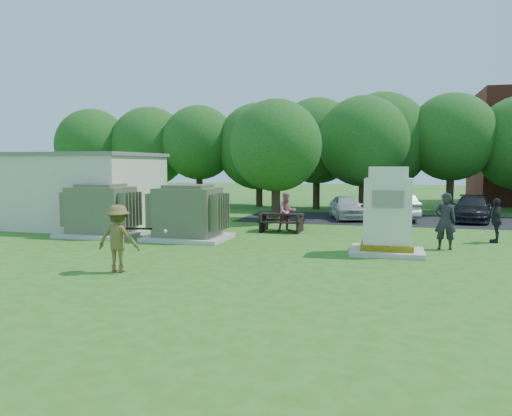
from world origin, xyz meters
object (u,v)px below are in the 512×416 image
(transformer_right, at_px, (188,214))
(person_at_picnic, at_px, (287,212))
(transformer_left, at_px, (102,211))
(car_silver_a, at_px, (393,206))
(person_by_generator, at_px, (445,221))
(person_walking_right, at_px, (496,220))
(batter, at_px, (118,238))
(generator_cabinet, at_px, (388,216))
(picnic_table, at_px, (282,220))
(car_white, at_px, (347,207))
(car_dark, at_px, (472,209))

(transformer_right, xyz_separation_m, person_at_picnic, (3.13, 3.31, -0.14))
(transformer_left, bearing_deg, car_silver_a, 39.07)
(person_by_generator, bearing_deg, person_walking_right, -131.53)
(batter, bearing_deg, person_at_picnic, -109.52)
(transformer_left, bearing_deg, transformer_right, 0.00)
(generator_cabinet, height_order, person_at_picnic, generator_cabinet)
(picnic_table, bearing_deg, person_at_picnic, 48.25)
(person_at_picnic, bearing_deg, generator_cabinet, -80.14)
(batter, relative_size, person_at_picnic, 1.07)
(batter, bearing_deg, car_white, -111.27)
(transformer_right, height_order, generator_cabinet, generator_cabinet)
(car_white, bearing_deg, batter, -123.38)
(person_at_picnic, height_order, car_dark, person_at_picnic)
(transformer_right, bearing_deg, generator_cabinet, -9.18)
(picnic_table, height_order, person_by_generator, person_by_generator)
(person_walking_right, height_order, car_dark, person_walking_right)
(person_at_picnic, relative_size, person_walking_right, 1.03)
(generator_cabinet, relative_size, picnic_table, 1.52)
(person_walking_right, relative_size, car_dark, 0.37)
(transformer_right, height_order, picnic_table, transformer_right)
(person_at_picnic, relative_size, car_dark, 0.38)
(generator_cabinet, height_order, batter, generator_cabinet)
(transformer_right, bearing_deg, person_walking_right, 11.17)
(transformer_left, distance_m, car_white, 12.44)
(person_by_generator, distance_m, car_dark, 9.48)
(person_at_picnic, height_order, person_walking_right, person_at_picnic)
(person_walking_right, height_order, car_silver_a, person_walking_right)
(picnic_table, xyz_separation_m, car_dark, (8.37, 6.26, 0.14))
(generator_cabinet, bearing_deg, batter, -146.00)
(transformer_right, relative_size, batter, 1.69)
(person_by_generator, distance_m, car_white, 9.43)
(car_white, bearing_deg, transformer_left, -150.97)
(person_at_picnic, relative_size, car_silver_a, 0.39)
(transformer_right, bearing_deg, picnic_table, 46.46)
(picnic_table, distance_m, person_walking_right, 8.21)
(generator_cabinet, height_order, car_dark, generator_cabinet)
(car_white, bearing_deg, picnic_table, -127.20)
(batter, bearing_deg, car_dark, -128.82)
(transformer_right, height_order, person_walking_right, transformer_right)
(picnic_table, bearing_deg, car_white, 68.10)
(transformer_left, relative_size, person_by_generator, 1.58)
(generator_cabinet, bearing_deg, picnic_table, 135.47)
(transformer_left, relative_size, car_silver_a, 0.71)
(generator_cabinet, height_order, picnic_table, generator_cabinet)
(transformer_left, xyz_separation_m, car_white, (8.89, 8.69, -0.34))
(person_at_picnic, distance_m, person_walking_right, 8.05)
(transformer_left, relative_size, person_at_picnic, 1.81)
(picnic_table, xyz_separation_m, person_walking_right, (8.15, -0.91, 0.32))
(person_by_generator, bearing_deg, person_at_picnic, -25.93)
(transformer_left, distance_m, generator_cabinet, 11.07)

